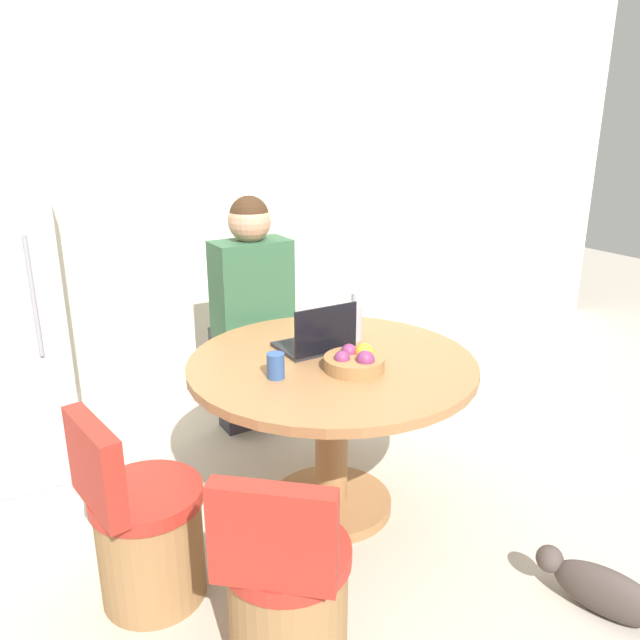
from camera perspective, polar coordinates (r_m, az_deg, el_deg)
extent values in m
plane|color=#B2A899|center=(2.91, 4.30, -18.18)|extent=(12.00, 12.00, 0.00)
cube|color=silver|center=(3.83, -9.82, 11.63)|extent=(7.00, 0.06, 2.60)
cylinder|color=gray|center=(2.93, -24.74, 1.93)|extent=(0.02, 0.02, 0.54)
cylinder|color=olive|center=(3.00, 1.02, -16.31)|extent=(0.55, 0.55, 0.05)
cylinder|color=olive|center=(2.82, 1.06, -10.49)|extent=(0.15, 0.15, 0.64)
cylinder|color=olive|center=(2.67, 1.10, -4.05)|extent=(1.23, 1.23, 0.04)
cylinder|color=olive|center=(2.23, -2.91, -25.13)|extent=(0.38, 0.38, 0.40)
cylinder|color=#AD281E|center=(2.08, -3.02, -20.57)|extent=(0.41, 0.41, 0.06)
cube|color=#AD281E|center=(1.84, -4.34, -19.17)|extent=(0.32, 0.29, 0.32)
cylinder|color=olive|center=(2.54, -15.15, -19.53)|extent=(0.38, 0.38, 0.40)
cylinder|color=#AD281E|center=(2.41, -15.61, -15.23)|extent=(0.41, 0.41, 0.06)
cube|color=#AD281E|center=(2.27, -19.86, -12.43)|extent=(0.12, 0.37, 0.32)
cube|color=#2D2D38|center=(3.63, -6.85, -6.29)|extent=(0.28, 0.16, 0.46)
cube|color=#2D2D38|center=(3.46, -6.62, -2.17)|extent=(0.32, 0.36, 0.14)
cube|color=#2D5638|center=(3.29, -6.25, 2.80)|extent=(0.40, 0.22, 0.52)
sphere|color=tan|center=(3.21, -6.48, 8.97)|extent=(0.22, 0.22, 0.22)
sphere|color=#382314|center=(3.21, -6.49, 9.46)|extent=(0.20, 0.20, 0.20)
cube|color=#232328|center=(2.79, -0.71, -2.38)|extent=(0.30, 0.24, 0.02)
cube|color=black|center=(2.66, 0.56, -0.89)|extent=(0.30, 0.01, 0.21)
cylinder|color=olive|center=(2.56, 3.14, -3.96)|extent=(0.25, 0.25, 0.05)
sphere|color=orange|center=(2.58, 4.05, -2.97)|extent=(0.08, 0.08, 0.08)
sphere|color=#7A2D5B|center=(2.59, 2.65, -2.90)|extent=(0.07, 0.07, 0.07)
sphere|color=#7A2D5B|center=(2.52, 2.02, -3.54)|extent=(0.06, 0.06, 0.06)
sphere|color=#7A2D5B|center=(2.51, 4.11, -3.61)|extent=(0.08, 0.08, 0.08)
cylinder|color=#2D4C84|center=(2.47, -4.08, -4.19)|extent=(0.07, 0.07, 0.10)
cylinder|color=#9999A3|center=(2.87, 3.13, -0.28)|extent=(0.07, 0.07, 0.16)
cylinder|color=#9999A3|center=(2.84, 3.17, 1.87)|extent=(0.03, 0.03, 0.06)
ellipsoid|color=#473D38|center=(2.66, 24.78, -21.70)|extent=(0.24, 0.41, 0.19)
sphere|color=#473D38|center=(2.68, 20.25, -19.79)|extent=(0.10, 0.10, 0.10)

